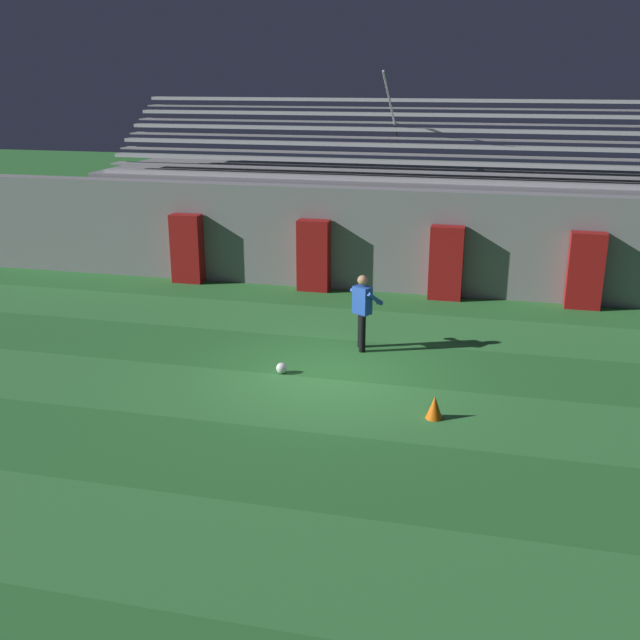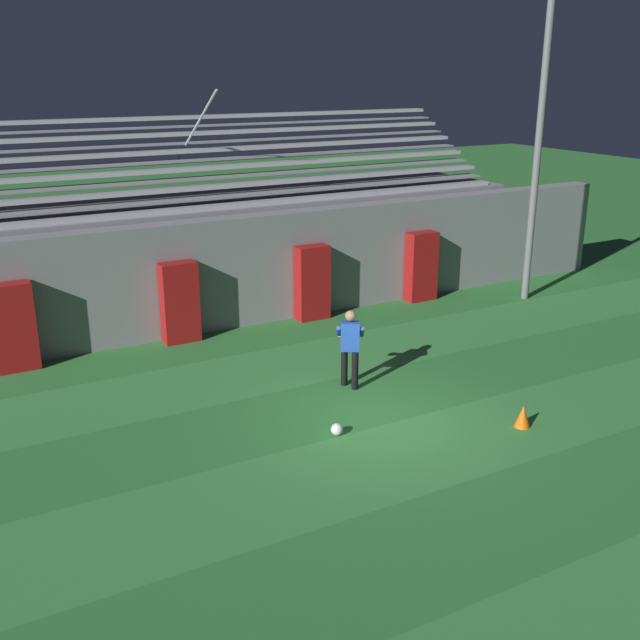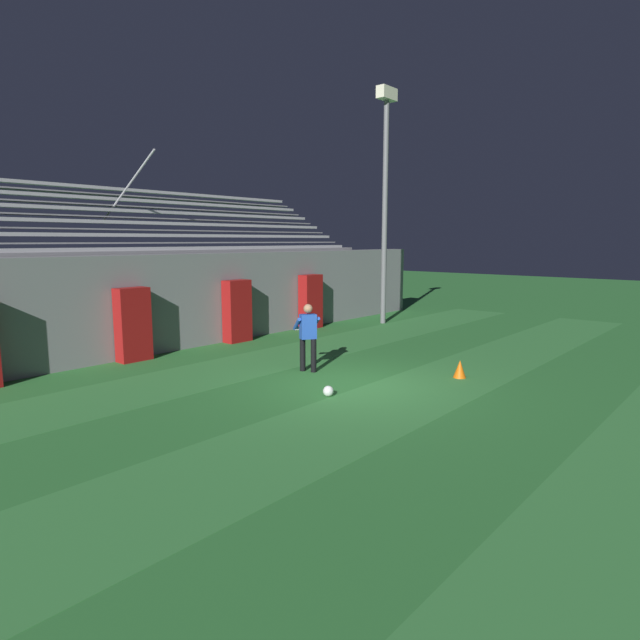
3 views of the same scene
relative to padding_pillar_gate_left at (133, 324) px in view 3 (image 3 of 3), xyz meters
name	(u,v)px [view 3 (image 3 of 3)]	position (x,y,z in m)	size (l,w,h in m)	color
ground_plane	(352,386)	(1.80, -5.95, -0.98)	(80.00, 80.00, 0.00)	#2D7533
turf_stripe_mid	(405,397)	(1.80, -7.31, -0.98)	(28.00, 2.32, 0.01)	#38843D
turf_stripe_far	(252,364)	(1.80, -2.67, -0.98)	(28.00, 2.32, 0.01)	#38843D
back_wall	(178,302)	(1.80, 0.55, 0.42)	(24.00, 0.60, 2.80)	gray
padding_pillar_gate_left	(133,324)	(0.00, 0.00, 0.00)	(0.87, 0.44, 1.96)	maroon
padding_pillar_gate_right	(237,311)	(3.60, 0.00, 0.00)	(0.87, 0.44, 1.96)	maroon
padding_pillar_far_right	(311,302)	(7.10, 0.00, 0.00)	(0.87, 0.44, 1.96)	maroon
bleacher_stand	(130,292)	(1.80, 3.24, 0.53)	(18.00, 4.75, 5.83)	gray
floodlight_pole	(385,179)	(9.84, -1.33, 4.49)	(0.90, 0.36, 8.75)	slate
goalkeeper	(308,333)	(2.16, -4.32, -0.03)	(0.73, 0.71, 1.67)	black
soccer_ball	(328,391)	(0.84, -6.07, -0.87)	(0.22, 0.22, 0.22)	white
traffic_cone	(460,369)	(4.02, -7.44, -0.77)	(0.30, 0.30, 0.42)	orange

